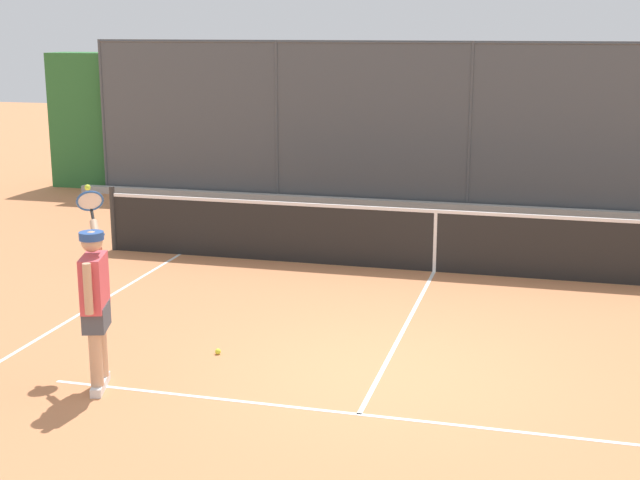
# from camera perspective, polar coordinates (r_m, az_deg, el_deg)

# --- Properties ---
(ground_plane) EXTENTS (60.00, 60.00, 0.00)m
(ground_plane) POSITION_cam_1_polar(r_m,az_deg,el_deg) (9.80, 3.89, -8.39)
(ground_plane) COLOR #C67A4C
(court_line_markings) EXTENTS (8.38, 9.73, 0.01)m
(court_line_markings) POSITION_cam_1_polar(r_m,az_deg,el_deg) (8.51, 2.02, -11.85)
(court_line_markings) COLOR white
(court_line_markings) RESTS_ON ground
(fence_backdrop) EXTENTS (19.11, 1.37, 3.35)m
(fence_backdrop) POSITION_cam_1_polar(r_m,az_deg,el_deg) (18.90, 9.66, 6.80)
(fence_backdrop) COLOR #474C51
(fence_backdrop) RESTS_ON ground
(tennis_net) EXTENTS (10.76, 0.09, 1.07)m
(tennis_net) POSITION_cam_1_polar(r_m,az_deg,el_deg) (13.64, 7.31, 0.00)
(tennis_net) COLOR #2D2D2D
(tennis_net) RESTS_ON ground
(tennis_player) EXTENTS (0.76, 1.26, 1.95)m
(tennis_player) POSITION_cam_1_polar(r_m,az_deg,el_deg) (9.34, -14.08, -3.55)
(tennis_player) COLOR silver
(tennis_player) RESTS_ON ground
(tennis_ball_mid_court) EXTENTS (0.07, 0.07, 0.07)m
(tennis_ball_mid_court) POSITION_cam_1_polar(r_m,az_deg,el_deg) (10.35, -6.49, -7.04)
(tennis_ball_mid_court) COLOR #CCDB33
(tennis_ball_mid_court) RESTS_ON ground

